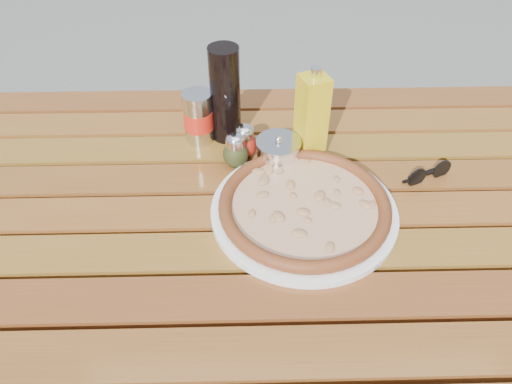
{
  "coord_description": "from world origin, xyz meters",
  "views": [
    {
      "loc": [
        -0.02,
        -0.69,
        1.44
      ],
      "look_at": [
        0.0,
        0.02,
        0.78
      ],
      "focal_mm": 35.0,
      "sensor_mm": 36.0,
      "label": 1
    }
  ],
  "objects_px": {
    "table": "(256,236)",
    "soda_can": "(199,117)",
    "plate": "(304,211)",
    "sunglasses": "(428,174)",
    "oregano_shaker": "(235,151)",
    "parmesan_tin": "(278,152)",
    "olive_oil_cruet": "(311,117)",
    "pizza": "(304,205)",
    "dark_bottle": "(225,95)",
    "pepper_shaker": "(245,142)"
  },
  "relations": [
    {
      "from": "dark_bottle",
      "to": "parmesan_tin",
      "type": "height_order",
      "value": "dark_bottle"
    },
    {
      "from": "table",
      "to": "dark_bottle",
      "type": "distance_m",
      "value": 0.31
    },
    {
      "from": "pepper_shaker",
      "to": "parmesan_tin",
      "type": "height_order",
      "value": "pepper_shaker"
    },
    {
      "from": "table",
      "to": "pepper_shaker",
      "type": "bearing_deg",
      "value": 97.07
    },
    {
      "from": "pepper_shaker",
      "to": "sunglasses",
      "type": "height_order",
      "value": "pepper_shaker"
    },
    {
      "from": "oregano_shaker",
      "to": "sunglasses",
      "type": "relative_size",
      "value": 0.77
    },
    {
      "from": "soda_can",
      "to": "parmesan_tin",
      "type": "xyz_separation_m",
      "value": [
        0.17,
        -0.09,
        -0.03
      ]
    },
    {
      "from": "plate",
      "to": "dark_bottle",
      "type": "xyz_separation_m",
      "value": [
        -0.15,
        0.26,
        0.1
      ]
    },
    {
      "from": "plate",
      "to": "pizza",
      "type": "bearing_deg",
      "value": 0.0
    },
    {
      "from": "pizza",
      "to": "dark_bottle",
      "type": "height_order",
      "value": "dark_bottle"
    },
    {
      "from": "parmesan_tin",
      "to": "olive_oil_cruet",
      "type": "bearing_deg",
      "value": 26.13
    },
    {
      "from": "table",
      "to": "oregano_shaker",
      "type": "distance_m",
      "value": 0.18
    },
    {
      "from": "oregano_shaker",
      "to": "olive_oil_cruet",
      "type": "xyz_separation_m",
      "value": [
        0.16,
        0.04,
        0.06
      ]
    },
    {
      "from": "oregano_shaker",
      "to": "soda_can",
      "type": "height_order",
      "value": "soda_can"
    },
    {
      "from": "plate",
      "to": "sunglasses",
      "type": "relative_size",
      "value": 3.37
    },
    {
      "from": "parmesan_tin",
      "to": "pizza",
      "type": "bearing_deg",
      "value": -74.99
    },
    {
      "from": "table",
      "to": "sunglasses",
      "type": "height_order",
      "value": "sunglasses"
    },
    {
      "from": "soda_can",
      "to": "plate",
      "type": "bearing_deg",
      "value": -49.14
    },
    {
      "from": "plate",
      "to": "table",
      "type": "bearing_deg",
      "value": 172.69
    },
    {
      "from": "table",
      "to": "soda_can",
      "type": "relative_size",
      "value": 11.67
    },
    {
      "from": "table",
      "to": "soda_can",
      "type": "height_order",
      "value": "soda_can"
    },
    {
      "from": "table",
      "to": "plate",
      "type": "distance_m",
      "value": 0.12
    },
    {
      "from": "plate",
      "to": "pepper_shaker",
      "type": "bearing_deg",
      "value": 121.79
    },
    {
      "from": "parmesan_tin",
      "to": "sunglasses",
      "type": "distance_m",
      "value": 0.31
    },
    {
      "from": "oregano_shaker",
      "to": "parmesan_tin",
      "type": "height_order",
      "value": "oregano_shaker"
    },
    {
      "from": "olive_oil_cruet",
      "to": "pizza",
      "type": "bearing_deg",
      "value": -98.35
    },
    {
      "from": "pizza",
      "to": "soda_can",
      "type": "xyz_separation_m",
      "value": [
        -0.21,
        0.25,
        0.04
      ]
    },
    {
      "from": "plate",
      "to": "parmesan_tin",
      "type": "distance_m",
      "value": 0.16
    },
    {
      "from": "table",
      "to": "parmesan_tin",
      "type": "bearing_deg",
      "value": 70.75
    },
    {
      "from": "table",
      "to": "sunglasses",
      "type": "bearing_deg",
      "value": 13.14
    },
    {
      "from": "plate",
      "to": "oregano_shaker",
      "type": "relative_size",
      "value": 4.39
    },
    {
      "from": "oregano_shaker",
      "to": "dark_bottle",
      "type": "xyz_separation_m",
      "value": [
        -0.02,
        0.11,
        0.07
      ]
    },
    {
      "from": "table",
      "to": "parmesan_tin",
      "type": "height_order",
      "value": "parmesan_tin"
    },
    {
      "from": "oregano_shaker",
      "to": "pepper_shaker",
      "type": "bearing_deg",
      "value": 58.58
    },
    {
      "from": "parmesan_tin",
      "to": "sunglasses",
      "type": "relative_size",
      "value": 0.95
    },
    {
      "from": "pizza",
      "to": "sunglasses",
      "type": "relative_size",
      "value": 3.31
    },
    {
      "from": "dark_bottle",
      "to": "olive_oil_cruet",
      "type": "relative_size",
      "value": 1.05
    },
    {
      "from": "pepper_shaker",
      "to": "sunglasses",
      "type": "bearing_deg",
      "value": -12.88
    },
    {
      "from": "pepper_shaker",
      "to": "sunglasses",
      "type": "xyz_separation_m",
      "value": [
        0.38,
        -0.09,
        -0.02
      ]
    },
    {
      "from": "plate",
      "to": "pizza",
      "type": "xyz_separation_m",
      "value": [
        0.0,
        0.0,
        0.02
      ]
    },
    {
      "from": "table",
      "to": "dark_bottle",
      "type": "relative_size",
      "value": 6.36
    },
    {
      "from": "olive_oil_cruet",
      "to": "table",
      "type": "bearing_deg",
      "value": -123.95
    },
    {
      "from": "pizza",
      "to": "olive_oil_cruet",
      "type": "xyz_separation_m",
      "value": [
        0.03,
        0.19,
        0.07
      ]
    },
    {
      "from": "oregano_shaker",
      "to": "dark_bottle",
      "type": "relative_size",
      "value": 0.37
    },
    {
      "from": "dark_bottle",
      "to": "table",
      "type": "bearing_deg",
      "value": -75.95
    },
    {
      "from": "dark_bottle",
      "to": "sunglasses",
      "type": "height_order",
      "value": "dark_bottle"
    },
    {
      "from": "oregano_shaker",
      "to": "parmesan_tin",
      "type": "relative_size",
      "value": 0.81
    },
    {
      "from": "soda_can",
      "to": "olive_oil_cruet",
      "type": "relative_size",
      "value": 0.57
    },
    {
      "from": "table",
      "to": "pizza",
      "type": "height_order",
      "value": "pizza"
    },
    {
      "from": "table",
      "to": "plate",
      "type": "height_order",
      "value": "plate"
    }
  ]
}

